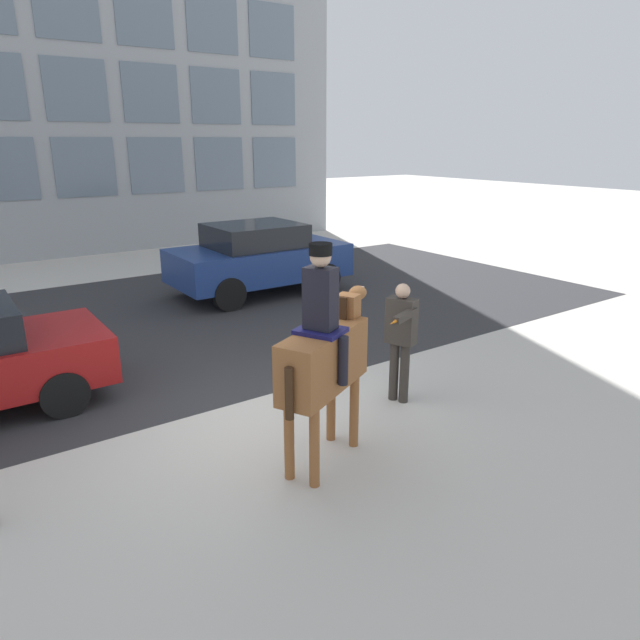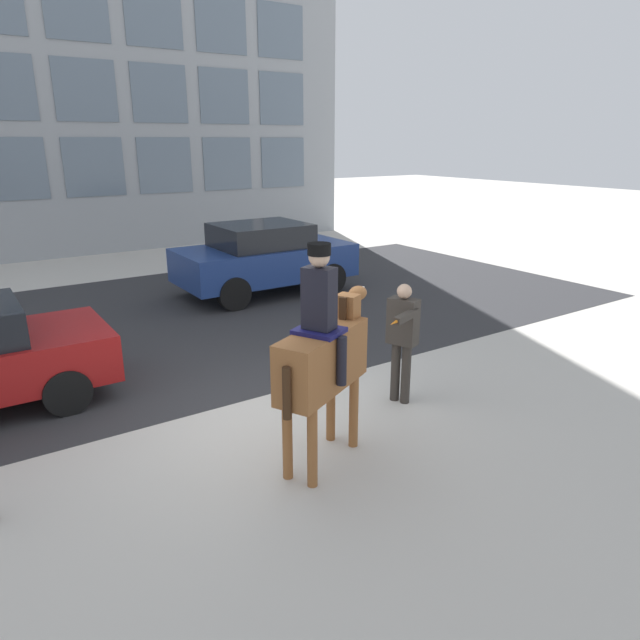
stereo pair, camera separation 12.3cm
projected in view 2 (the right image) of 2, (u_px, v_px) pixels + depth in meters
ground_plane at (262, 414)px, 7.63m from camera, size 80.00×80.00×0.00m
road_surface at (150, 323)px, 11.39m from camera, size 20.42×8.50×0.01m
mounted_horse_lead at (323, 354)px, 6.15m from camera, size 1.62×1.02×2.52m
pedestrian_bystander at (402, 334)px, 7.70m from camera, size 0.78×0.67×1.69m
street_car_far_lane at (264, 257)px, 13.43m from camera, size 4.08×2.06×1.66m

